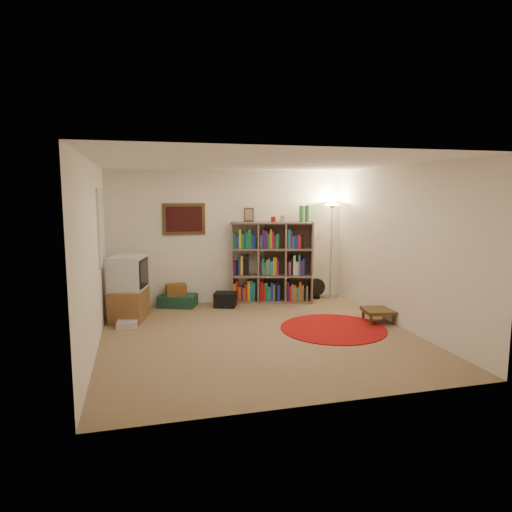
% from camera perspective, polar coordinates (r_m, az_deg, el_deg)
% --- Properties ---
extents(room, '(4.54, 4.54, 2.54)m').
position_cam_1_polar(room, '(6.53, -0.11, 0.70)').
color(room, '#836A4C').
rests_on(room, ground).
extents(bookshelf, '(1.60, 0.82, 1.84)m').
position_cam_1_polar(bookshelf, '(8.71, 1.85, -0.92)').
color(bookshelf, brown).
rests_on(bookshelf, ground).
extents(floor_lamp, '(0.42, 0.42, 1.91)m').
position_cam_1_polar(floor_lamp, '(9.04, 9.45, 4.68)').
color(floor_lamp, silver).
rests_on(floor_lamp, ground).
extents(floor_fan, '(0.35, 0.19, 0.40)m').
position_cam_1_polar(floor_fan, '(9.14, 7.54, -4.03)').
color(floor_fan, black).
rests_on(floor_fan, ground).
extents(tv_stand, '(0.68, 0.83, 1.06)m').
position_cam_1_polar(tv_stand, '(7.78, -15.60, -4.02)').
color(tv_stand, brown).
rests_on(tv_stand, ground).
extents(dvd_box, '(0.33, 0.28, 0.10)m').
position_cam_1_polar(dvd_box, '(7.45, -15.79, -8.20)').
color(dvd_box, silver).
rests_on(dvd_box, ground).
extents(suitcase, '(0.78, 0.64, 0.22)m').
position_cam_1_polar(suitcase, '(8.57, -9.76, -5.51)').
color(suitcase, '#163E2D').
rests_on(suitcase, ground).
extents(wicker_basket, '(0.37, 0.28, 0.20)m').
position_cam_1_polar(wicker_basket, '(8.50, -9.95, -4.18)').
color(wicker_basket, brown).
rests_on(wicker_basket, suitcase).
extents(duffel_bag, '(0.47, 0.43, 0.27)m').
position_cam_1_polar(duffel_bag, '(8.43, -3.89, -5.46)').
color(duffel_bag, black).
rests_on(duffel_bag, ground).
extents(paper_towel, '(0.14, 0.14, 0.26)m').
position_cam_1_polar(paper_towel, '(8.77, -1.33, -4.93)').
color(paper_towel, white).
rests_on(paper_towel, ground).
extents(red_rug, '(1.63, 1.63, 0.01)m').
position_cam_1_polar(red_rug, '(7.21, 9.62, -8.90)').
color(red_rug, maroon).
rests_on(red_rug, ground).
extents(side_table, '(0.53, 0.53, 0.21)m').
position_cam_1_polar(side_table, '(7.68, 15.06, -6.69)').
color(side_table, '#3A2B14').
rests_on(side_table, ground).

